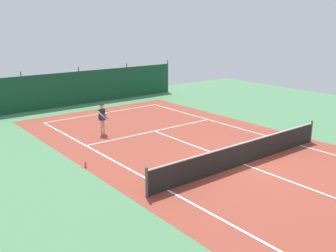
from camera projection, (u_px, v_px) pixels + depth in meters
ground_plane at (244, 164)px, 16.06m from camera, size 36.00×36.00×0.00m
court_surface at (244, 164)px, 16.06m from camera, size 11.02×26.60×0.01m
tennis_net at (244, 153)px, 15.93m from camera, size 10.12×0.10×1.10m
back_fence at (77, 94)px, 27.94m from camera, size 16.30×0.98×2.70m
tennis_player at (102, 117)px, 20.13m from camera, size 0.55×0.83×1.64m
tennis_ball_near_player at (88, 113)px, 24.90m from camera, size 0.07×0.07×0.07m
tennis_ball_midcourt at (108, 129)px, 21.29m from camera, size 0.07×0.07×0.07m
parked_car at (69, 87)px, 30.00m from camera, size 2.42×4.40×1.68m
water_bottle at (85, 165)px, 15.72m from camera, size 0.08×0.08×0.24m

